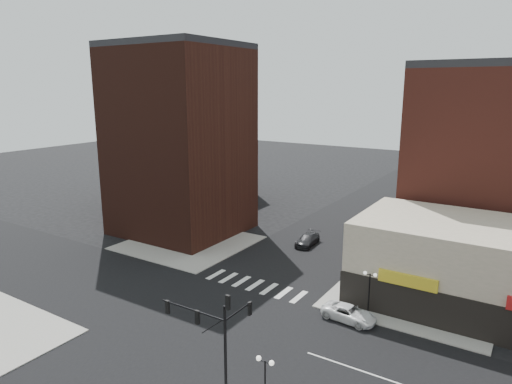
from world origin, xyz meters
The scene contains 14 objects.
ground centered at (0.00, 0.00, 0.00)m, with size 240.00×240.00×0.00m, color black.
road_ew centered at (0.00, 0.00, 0.01)m, with size 200.00×14.00×0.02m, color black.
road_ns centered at (0.00, 0.00, 0.01)m, with size 14.00×200.00×0.02m, color black.
sidewalk_nw centered at (-14.50, 14.50, 0.06)m, with size 15.00×15.00×0.12m, color gray.
sidewalk_ne centered at (14.50, 14.50, 0.06)m, with size 15.00×15.00×0.12m, color gray.
building_nw centered at (-19.00, 18.50, 12.50)m, with size 16.00×15.00×25.00m, color #381912.
building_nw_low centered at (-32.00, 34.00, 6.00)m, with size 20.00×18.00×12.00m, color #381912.
building_ne_midrise centered at (19.00, 29.50, 11.00)m, with size 18.00×15.00×22.00m, color maroon.
building_ne_row centered at (21.00, 15.00, 3.30)m, with size 24.20×12.20×8.00m.
traffic_signal centered at (7.24, -7.83, 4.96)m, with size 5.59×3.09×7.77m.
street_lamp_se_a centered at (11.00, -8.00, 3.29)m, with size 1.22×0.32×4.16m.
street_lamp_ne centered at (12.00, 8.00, 3.29)m, with size 1.22×0.32×4.16m.
white_suv centered at (10.81, 6.50, 0.67)m, with size 2.24×4.85×1.35m, color white.
dark_sedan_north centered at (-1.02, 22.29, 0.72)m, with size 2.01×4.94×1.43m, color black.
Camera 1 is at (23.58, -28.74, 20.07)m, focal length 32.00 mm.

